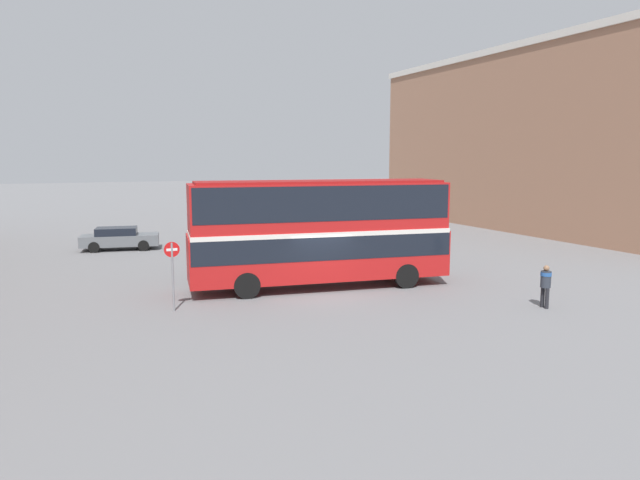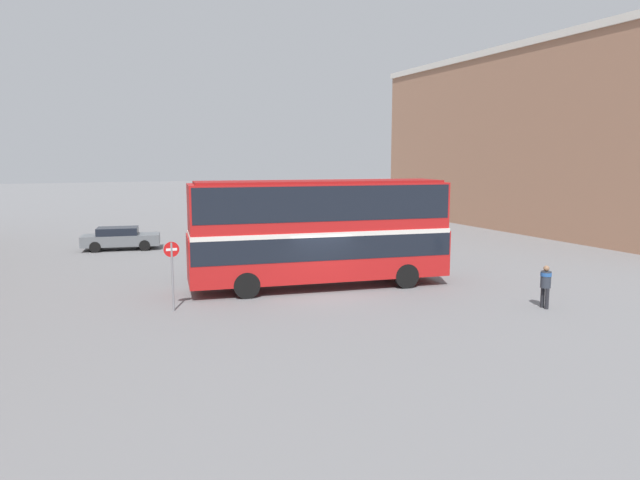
{
  "view_description": "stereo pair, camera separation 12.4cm",
  "coord_description": "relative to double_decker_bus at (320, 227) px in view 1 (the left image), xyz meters",
  "views": [
    {
      "loc": [
        -9.51,
        -21.32,
        5.66
      ],
      "look_at": [
        0.44,
        1.08,
        2.11
      ],
      "focal_mm": 32.0,
      "sensor_mm": 36.0,
      "label": 1
    },
    {
      "loc": [
        -9.39,
        -21.37,
        5.66
      ],
      "look_at": [
        0.44,
        1.08,
        2.11
      ],
      "focal_mm": 32.0,
      "sensor_mm": 36.0,
      "label": 2
    }
  ],
  "objects": [
    {
      "name": "double_decker_bus",
      "position": [
        0.0,
        0.0,
        0.0
      ],
      "size": [
        11.51,
        4.09,
        4.69
      ],
      "rotation": [
        0.0,
        0.0,
        -0.15
      ],
      "color": "red",
      "rests_on": "ground_plane"
    },
    {
      "name": "no_entry_sign",
      "position": [
        -6.55,
        -1.36,
        -0.98
      ],
      "size": [
        0.57,
        0.08,
        2.6
      ],
      "color": "gray",
      "rests_on": "ground_plane"
    },
    {
      "name": "pedestrian_foreground",
      "position": [
        6.4,
        -6.61,
        -1.68
      ],
      "size": [
        0.44,
        0.44,
        1.64
      ],
      "rotation": [
        0.0,
        0.0,
        3.04
      ],
      "color": "#232328",
      "rests_on": "ground_plane"
    },
    {
      "name": "parked_car_kerb_near",
      "position": [
        5.03,
        13.04,
        -1.92
      ],
      "size": [
        4.37,
        2.68,
        1.53
      ],
      "rotation": [
        0.0,
        0.0,
        -0.23
      ],
      "color": "silver",
      "rests_on": "ground_plane"
    },
    {
      "name": "parked_car_kerb_far",
      "position": [
        -7.15,
        14.5,
        -1.96
      ],
      "size": [
        4.83,
        2.53,
        1.4
      ],
      "rotation": [
        0.0,
        0.0,
        -0.17
      ],
      "color": "slate",
      "rests_on": "ground_plane"
    },
    {
      "name": "ground_plane",
      "position": [
        -0.44,
        -1.07,
        -2.69
      ],
      "size": [
        240.0,
        240.0,
        0.0
      ],
      "primitive_type": "plane",
      "color": "slate"
    },
    {
      "name": "building_row_right",
      "position": [
        25.54,
        12.58,
        4.34
      ],
      "size": [
        10.13,
        32.78,
        14.03
      ],
      "color": "#9E7056",
      "rests_on": "ground_plane"
    }
  ]
}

